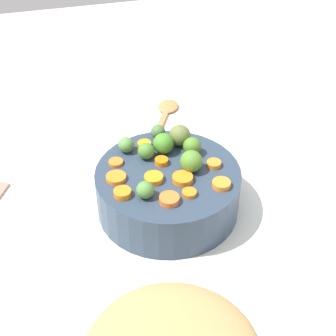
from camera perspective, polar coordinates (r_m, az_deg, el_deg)
The scene contains 22 objects.
tabletop at distance 0.99m, azimuth 0.14°, elevation -6.08°, with size 2.40×2.40×0.02m, color silver.
serving_bowl_carrots at distance 0.97m, azimuth 0.00°, elevation -2.60°, with size 0.28×0.28×0.09m, color #2C3C4E.
carrot_slice_0 at distance 0.92m, azimuth 1.71°, elevation -1.22°, with size 0.04×0.04×0.01m, color orange.
carrot_slice_1 at distance 0.87m, azimuth 0.16°, elevation -3.64°, with size 0.04×0.04×0.01m, color orange.
carrot_slice_2 at distance 0.96m, azimuth 5.33°, elevation 0.48°, with size 0.03×0.03×0.01m, color orange.
carrot_slice_3 at distance 1.00m, azimuth -2.76°, elevation 2.69°, with size 0.03×0.03×0.01m, color orange.
carrot_slice_4 at distance 0.89m, azimuth -5.30°, elevation -2.90°, with size 0.03×0.03×0.01m, color orange.
carrot_slice_5 at distance 0.96m, azimuth -0.60°, elevation 0.81°, with size 0.03×0.03×0.01m, color orange.
carrot_slice_6 at distance 0.96m, azimuth -6.06°, elevation 0.65°, with size 0.03×0.03×0.01m, color orange.
carrot_slice_7 at distance 0.92m, azimuth -1.67°, elevation -1.19°, with size 0.04×0.04×0.01m, color orange.
carrot_slice_8 at distance 0.89m, azimuth 2.48°, elevation -2.92°, with size 0.03×0.03×0.01m, color orange.
carrot_slice_9 at distance 0.93m, azimuth -6.03°, elevation -1.11°, with size 0.04×0.04×0.01m, color orange.
carrot_slice_10 at distance 0.91m, azimuth 6.20°, elevation -1.85°, with size 0.03×0.03×0.01m, color orange.
brussels_sprout_0 at distance 0.98m, azimuth -0.54°, elevation 2.85°, with size 0.04×0.04×0.04m, color #438628.
brussels_sprout_1 at distance 0.88m, azimuth -2.66°, elevation -2.55°, with size 0.03×0.03×0.03m, color #4E833B.
brussels_sprout_2 at distance 1.00m, azimuth 1.37°, elevation 3.79°, with size 0.04×0.04×0.04m, color #5F6E36.
brussels_sprout_3 at distance 0.98m, azimuth 2.80°, elevation 2.54°, with size 0.04×0.04×0.04m, color #4C7E26.
brussels_sprout_4 at distance 1.02m, azimuth -1.16°, elevation 4.22°, with size 0.03×0.03×0.03m, color #466E3A.
brussels_sprout_5 at distance 0.93m, azimuth 2.71°, elevation 0.78°, with size 0.04×0.04×0.04m, color #4F822B.
brussels_sprout_6 at distance 0.97m, azimuth -2.56°, elevation 1.99°, with size 0.03×0.03×0.03m, color #49802F.
brussels_sprout_7 at distance 0.99m, azimuth -4.87°, elevation 2.69°, with size 0.03×0.03×0.03m, color #51873F.
wooden_spoon at distance 1.27m, azimuth -0.39°, elevation 6.20°, with size 0.24×0.15×0.01m.
Camera 1 is at (-0.68, 0.19, 0.70)m, focal length 52.63 mm.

